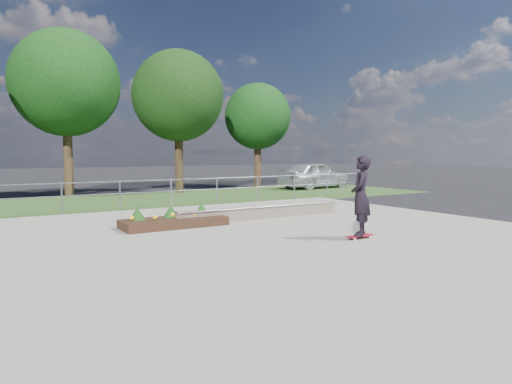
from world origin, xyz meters
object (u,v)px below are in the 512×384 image
at_px(grind_ledge, 261,212).
at_px(skateboarder, 361,196).
at_px(parked_car, 314,175).
at_px(planter_bed, 173,220).

distance_m(grind_ledge, skateboarder, 4.33).
bearing_deg(grind_ledge, parked_car, 43.71).
bearing_deg(skateboarder, planter_bed, 127.62).
relative_size(planter_bed, parked_car, 0.62).
distance_m(planter_bed, skateboarder, 5.44).
distance_m(grind_ledge, parked_car, 13.60).
distance_m(grind_ledge, planter_bed, 3.03).
bearing_deg(planter_bed, parked_car, 36.12).
height_order(grind_ledge, planter_bed, planter_bed).
bearing_deg(parked_car, skateboarder, 137.02).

